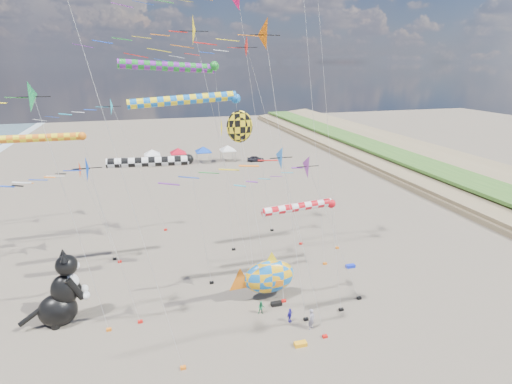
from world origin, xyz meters
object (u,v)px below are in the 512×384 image
object	(u,v)px
child_green	(261,308)
parked_car	(256,159)
cat_inflatable	(59,288)
fish_inflatable	(269,277)
person_adult	(312,319)
child_blue	(290,315)

from	to	relation	value
child_green	parked_car	distance (m)	52.00
cat_inflatable	parked_car	xyz separation A→B (m)	(28.83, 46.93, -2.36)
fish_inflatable	child_green	world-z (taller)	fish_inflatable
cat_inflatable	person_adult	distance (m)	19.40
fish_inflatable	child_green	bearing A→B (deg)	-121.14
child_green	child_blue	xyz separation A→B (m)	(1.85, -1.60, 0.02)
fish_inflatable	child_blue	distance (m)	4.00
fish_inflatable	parked_car	distance (m)	49.69
person_adult	child_green	xyz separation A→B (m)	(-3.13, 2.86, -0.28)
person_adult	parked_car	distance (m)	54.07
cat_inflatable	parked_car	bearing A→B (deg)	45.76
person_adult	parked_car	bearing A→B (deg)	38.53
fish_inflatable	child_blue	size ratio (longest dim) A/B	5.10
cat_inflatable	person_adult	bearing A→B (deg)	-31.14
person_adult	child_blue	distance (m)	1.81
child_green	fish_inflatable	bearing A→B (deg)	71.88
child_green	child_blue	size ratio (longest dim) A/B	0.96
child_green	person_adult	bearing A→B (deg)	-29.41
cat_inflatable	child_green	world-z (taller)	cat_inflatable
cat_inflatable	fish_inflatable	distance (m)	16.49
cat_inflatable	child_green	xyz separation A→B (m)	(15.17, -3.25, -2.39)
cat_inflatable	person_adult	world-z (taller)	cat_inflatable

